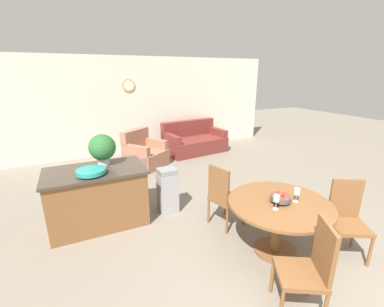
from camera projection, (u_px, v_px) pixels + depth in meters
name	position (u px, v px, depth m)	size (l,w,h in m)	color
wall_back	(144.00, 106.00, 7.42)	(8.00, 0.09, 2.70)	silver
dining_table	(279.00, 214.00, 3.23)	(1.28, 1.28, 0.72)	brown
dining_chair_near_left	(310.00, 266.00, 2.40)	(0.57, 0.57, 0.98)	brown
dining_chair_near_right	(347.00, 216.00, 3.25)	(0.57, 0.57, 0.98)	brown
dining_chair_far_side	(223.00, 194.00, 3.82)	(0.51, 0.51, 0.98)	brown
fruit_bowl	(281.00, 197.00, 3.16)	(0.25, 0.25, 0.15)	#4C4742
wine_glass_left	(277.00, 199.00, 2.98)	(0.07, 0.07, 0.18)	silver
wine_glass_right	(297.00, 192.00, 3.15)	(0.07, 0.07, 0.18)	silver
kitchen_island	(98.00, 197.00, 3.91)	(1.43, 0.84, 0.89)	brown
teal_bowl	(91.00, 171.00, 3.58)	(0.40, 0.40, 0.08)	teal
potted_plant	(102.00, 148.00, 3.93)	(0.41, 0.41, 0.48)	beige
trash_bin	(168.00, 191.00, 4.27)	(0.30, 0.27, 0.77)	#9E9EA3
couch	(194.00, 142.00, 7.63)	(1.85, 1.20, 0.89)	maroon
armchair	(144.00, 154.00, 6.42)	(1.17, 1.17, 0.91)	#A87056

